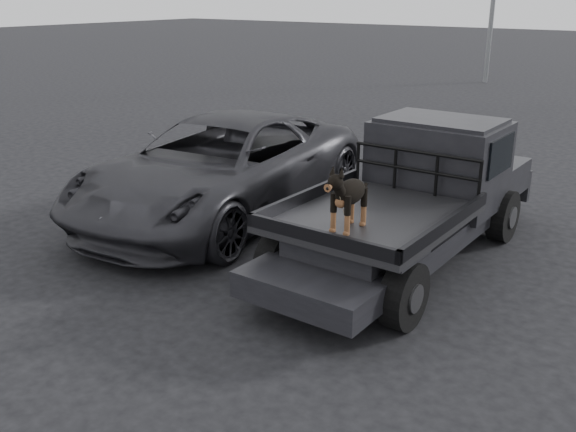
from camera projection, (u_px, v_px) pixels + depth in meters
The scene contains 6 objects.
ground at pixel (323, 319), 7.18m from camera, with size 120.00×120.00×0.00m, color black.
flatbed_ute at pixel (405, 228), 8.62m from camera, with size 2.00×5.40×0.92m, color black, non-canonical shape.
ute_cab at pixel (439, 149), 9.04m from camera, with size 1.72×1.30×0.88m, color black, non-canonical shape.
headache_rack at pixel (415, 172), 8.53m from camera, with size 1.80×0.08×0.55m, color black, non-canonical shape.
dog at pixel (349, 197), 7.16m from camera, with size 0.32×0.60×0.74m, color black, non-canonical shape.
parked_suv at pixel (221, 168), 10.28m from camera, with size 2.63×5.71×1.59m, color #2D2D32.
Camera 1 is at (3.44, -5.40, 3.47)m, focal length 40.00 mm.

